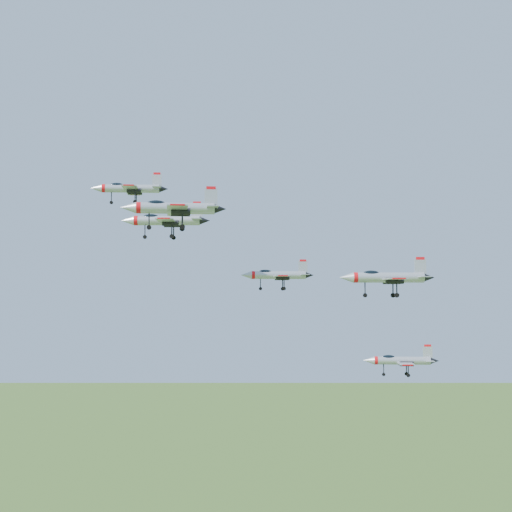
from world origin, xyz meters
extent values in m
cylinder|color=#A1A7AE|center=(-11.39, 11.97, 135.46)|extent=(9.37, 2.02, 1.34)
cone|color=#A1A7AE|center=(-16.95, 12.38, 135.46)|extent=(1.95, 1.48, 1.34)
cone|color=black|center=(-6.03, 11.58, 135.46)|extent=(1.53, 1.24, 1.14)
ellipsoid|color=black|center=(-13.66, 12.14, 135.97)|extent=(2.34, 1.13, 0.85)
cube|color=#A1A7AE|center=(-11.39, 9.07, 135.20)|extent=(2.70, 4.71, 0.14)
cube|color=#A1A7AE|center=(-10.97, 14.84, 135.20)|extent=(2.70, 4.71, 0.14)
cube|color=#A1A7AE|center=(-7.16, 11.66, 136.85)|extent=(1.56, 0.24, 2.17)
cube|color=red|center=(-7.16, 11.66, 137.99)|extent=(1.14, 0.23, 0.36)
cylinder|color=#A1A7AE|center=(-5.68, 1.29, 129.12)|extent=(9.91, 2.81, 1.42)
cone|color=#A1A7AE|center=(-11.51, 2.14, 129.12)|extent=(2.14, 1.68, 1.42)
cone|color=black|center=(-0.08, 0.48, 129.12)|extent=(1.68, 1.41, 1.20)
ellipsoid|color=black|center=(-8.06, 1.64, 129.65)|extent=(2.52, 1.35, 0.90)
cube|color=#A1A7AE|center=(-5.91, -1.76, 128.85)|extent=(3.17, 5.10, 0.15)
cube|color=#A1A7AE|center=(-5.03, 4.28, 128.85)|extent=(3.17, 5.10, 0.15)
cube|color=#A1A7AE|center=(-1.26, 0.65, 130.59)|extent=(1.64, 0.36, 2.29)
cube|color=red|center=(-1.26, 0.65, 131.79)|extent=(1.21, 0.32, 0.38)
cylinder|color=#A1A7AE|center=(-5.01, -17.15, 128.64)|extent=(9.67, 1.65, 1.39)
cone|color=#A1A7AE|center=(-10.79, -16.99, 128.64)|extent=(1.96, 1.44, 1.39)
cone|color=black|center=(0.56, -17.30, 128.64)|extent=(1.53, 1.22, 1.18)
ellipsoid|color=black|center=(-7.37, -17.08, 129.16)|extent=(2.38, 1.06, 0.88)
cube|color=#A1A7AE|center=(-4.88, -20.15, 128.37)|extent=(2.59, 4.78, 0.15)
cube|color=#A1A7AE|center=(-4.72, -14.16, 128.37)|extent=(2.59, 4.78, 0.15)
cube|color=#A1A7AE|center=(-0.62, -17.26, 130.08)|extent=(1.61, 0.17, 2.25)
cube|color=red|center=(-0.62, -17.26, 131.26)|extent=(1.18, 0.18, 0.37)
cylinder|color=#A1A7AE|center=(11.76, 4.38, 121.17)|extent=(8.55, 1.83, 1.22)
cone|color=#A1A7AE|center=(6.68, 4.75, 121.17)|extent=(1.78, 1.34, 1.22)
cone|color=black|center=(16.64, 4.03, 121.17)|extent=(1.39, 1.13, 1.04)
ellipsoid|color=black|center=(9.69, 4.53, 121.63)|extent=(2.13, 1.03, 0.78)
cube|color=#A1A7AE|center=(11.76, 1.74, 120.94)|extent=(2.46, 4.29, 0.13)
cube|color=#A1A7AE|center=(12.13, 7.00, 120.94)|extent=(2.46, 4.29, 0.13)
cube|color=#A1A7AE|center=(15.61, 4.11, 122.44)|extent=(1.42, 0.21, 1.98)
cube|color=red|center=(15.61, 4.11, 123.48)|extent=(1.04, 0.21, 0.33)
cylinder|color=#A1A7AE|center=(22.69, -15.88, 120.23)|extent=(9.33, 2.43, 1.33)
cone|color=#A1A7AE|center=(17.19, -15.22, 120.23)|extent=(1.99, 1.55, 1.33)
cone|color=black|center=(27.99, -16.52, 120.23)|extent=(1.56, 1.30, 1.13)
ellipsoid|color=black|center=(20.45, -15.61, 120.73)|extent=(2.36, 1.22, 0.85)
cube|color=#A1A7AE|center=(22.55, -18.76, 119.97)|extent=(2.88, 4.76, 0.14)
cube|color=#A1A7AE|center=(23.24, -13.05, 119.97)|extent=(2.88, 4.76, 0.14)
cube|color=#A1A7AE|center=(26.87, -16.38, 121.62)|extent=(1.54, 0.31, 2.15)
cube|color=red|center=(26.87, -16.38, 122.74)|extent=(1.14, 0.28, 0.36)
cylinder|color=#A1A7AE|center=(31.17, 2.82, 107.79)|extent=(8.77, 3.12, 1.26)
cone|color=#A1A7AE|center=(26.07, 3.96, 107.79)|extent=(1.97, 1.61, 1.26)
cone|color=black|center=(36.07, 1.73, 107.79)|extent=(1.55, 1.34, 1.07)
ellipsoid|color=black|center=(29.09, 3.29, 108.27)|extent=(2.27, 1.35, 0.80)
cube|color=#A1A7AE|center=(30.76, 0.14, 107.55)|extent=(3.10, 4.64, 0.14)
cube|color=#A1A7AE|center=(31.94, 5.42, 107.55)|extent=(3.10, 4.64, 0.14)
cube|color=#A1A7AE|center=(35.04, 1.96, 109.10)|extent=(1.44, 0.43, 2.03)
cube|color=red|center=(35.04, 1.96, 110.16)|extent=(1.07, 0.36, 0.34)
camera|label=1|loc=(-7.76, -105.12, 117.41)|focal=50.00mm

